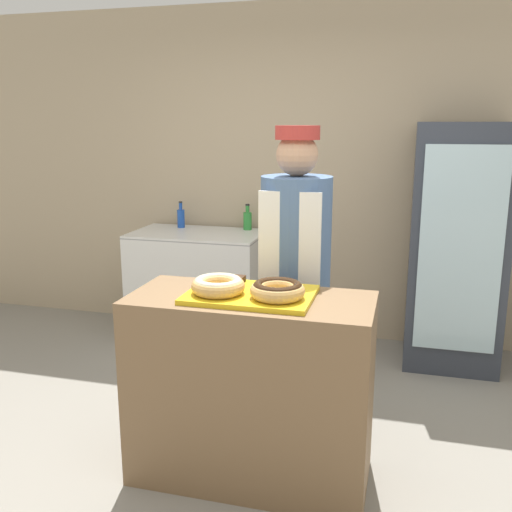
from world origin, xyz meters
name	(u,v)px	position (x,y,z in m)	size (l,w,h in m)	color
ground_plane	(251,473)	(0.00, 0.00, 0.00)	(14.00, 14.00, 0.00)	gray
wall_back	(320,175)	(0.00, 2.13, 1.35)	(8.00, 0.06, 2.70)	tan
display_counter	(251,389)	(0.00, 0.00, 0.48)	(1.18, 0.53, 0.95)	brown
serving_tray	(251,295)	(0.00, 0.00, 0.97)	(0.60, 0.42, 0.02)	yellow
donut_light_glaze	(218,285)	(-0.14, -0.06, 1.02)	(0.26, 0.26, 0.08)	tan
donut_chocolate_glaze	(277,289)	(0.14, -0.06, 1.02)	(0.26, 0.26, 0.08)	tan
brownie_back_left	(236,279)	(-0.12, 0.15, 0.99)	(0.08, 0.08, 0.03)	#382111
brownie_back_right	(281,283)	(0.12, 0.15, 0.99)	(0.08, 0.08, 0.03)	#382111
baker_person	(295,276)	(0.11, 0.55, 0.93)	(0.39, 0.39, 1.76)	#4C4C51
beverage_fridge	(457,247)	(1.06, 1.75, 0.89)	(0.66, 0.59, 1.78)	#333842
chest_freezer	(198,285)	(-0.94, 1.76, 0.45)	(1.06, 0.62, 0.90)	silver
bottle_blue	(181,217)	(-1.15, 1.94, 0.98)	(0.06, 0.06, 0.22)	#1E4CB2
bottle_green	(248,220)	(-0.58, 1.99, 0.98)	(0.07, 0.07, 0.22)	#2D8C38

